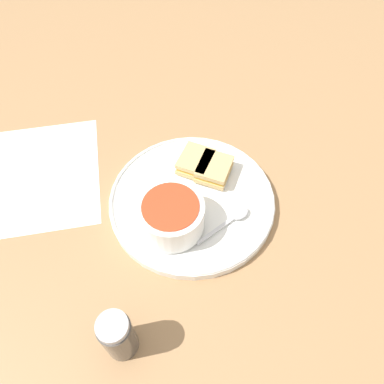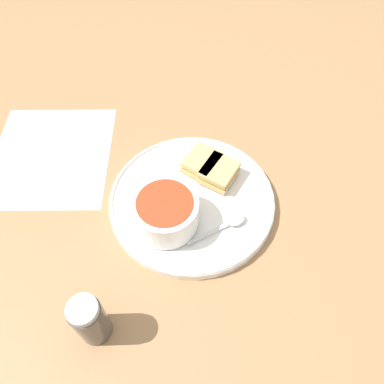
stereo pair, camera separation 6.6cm
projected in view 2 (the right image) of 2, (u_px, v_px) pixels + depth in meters
ground_plane at (192, 203)px, 0.69m from camera, size 2.40×2.40×0.00m
plate at (192, 200)px, 0.69m from camera, size 0.30×0.30×0.02m
soup_bowl at (166, 212)px, 0.62m from camera, size 0.11×0.11×0.06m
spoon at (232, 222)px, 0.64m from camera, size 0.11×0.04×0.01m
sandwich_half_near at (219, 172)px, 0.69m from camera, size 0.09×0.09×0.03m
sandwich_half_far at (202, 163)px, 0.71m from camera, size 0.09×0.09×0.03m
salt_shaker at (90, 320)px, 0.52m from camera, size 0.05×0.05×0.10m
menu_sheet at (51, 155)px, 0.76m from camera, size 0.29×0.32×0.00m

